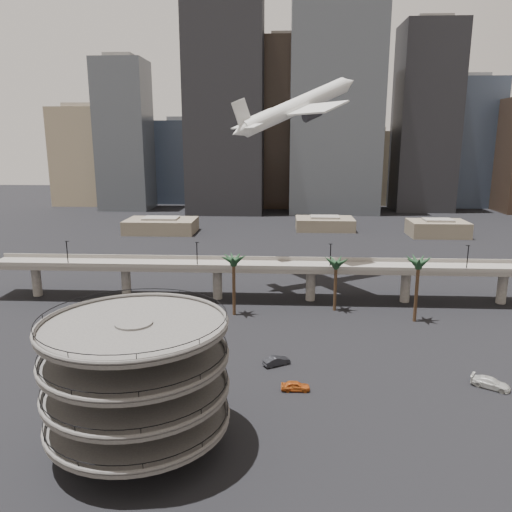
# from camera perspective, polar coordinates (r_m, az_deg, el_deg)

# --- Properties ---
(ground) EXTENTS (700.00, 700.00, 0.00)m
(ground) POSITION_cam_1_polar(r_m,az_deg,el_deg) (68.87, -0.95, -19.34)
(ground) COLOR black
(ground) RESTS_ON ground
(parking_ramp) EXTENTS (22.20, 22.20, 17.35)m
(parking_ramp) POSITION_cam_1_polar(r_m,az_deg,el_deg) (62.77, -13.48, -12.87)
(parking_ramp) COLOR #4A4745
(parking_ramp) RESTS_ON ground
(overpass) EXTENTS (130.00, 9.30, 14.70)m
(overpass) POSITION_cam_1_polar(r_m,az_deg,el_deg) (116.83, 0.90, -1.54)
(overpass) COLOR slate
(overpass) RESTS_ON ground
(palm_trees) EXTENTS (42.40, 10.40, 14.00)m
(palm_trees) POSITION_cam_1_polar(r_m,az_deg,el_deg) (106.17, 8.28, -0.91)
(palm_trees) COLOR #402C1B
(palm_trees) RESTS_ON ground
(low_buildings) EXTENTS (135.00, 27.50, 6.80)m
(low_buildings) POSITION_cam_1_polar(r_m,az_deg,el_deg) (203.13, 3.77, 3.47)
(low_buildings) COLOR #675B4C
(low_buildings) RESTS_ON ground
(skyline) EXTENTS (269.00, 86.00, 121.21)m
(skyline) POSITION_cam_1_polar(r_m,az_deg,el_deg) (275.32, 5.50, 14.64)
(skyline) COLOR gray
(skyline) RESTS_ON ground
(airborne_jet) EXTENTS (33.08, 31.62, 17.37)m
(airborne_jet) POSITION_cam_1_polar(r_m,az_deg,el_deg) (127.84, 4.61, 16.61)
(airborne_jet) COLOR silver
(airborne_jet) RESTS_ON ground
(car_a) EXTENTS (4.40, 1.84, 1.49)m
(car_a) POSITION_cam_1_polar(r_m,az_deg,el_deg) (77.98, 4.53, -14.59)
(car_a) COLOR #B7541A
(car_a) RESTS_ON ground
(car_b) EXTENTS (4.83, 3.71, 1.53)m
(car_b) POSITION_cam_1_polar(r_m,az_deg,el_deg) (85.59, 2.36, -11.89)
(car_b) COLOR #212227
(car_b) RESTS_ON ground
(car_c) EXTENTS (5.95, 4.89, 1.62)m
(car_c) POSITION_cam_1_polar(r_m,az_deg,el_deg) (86.27, 25.23, -12.98)
(car_c) COLOR #BBBBB6
(car_c) RESTS_ON ground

